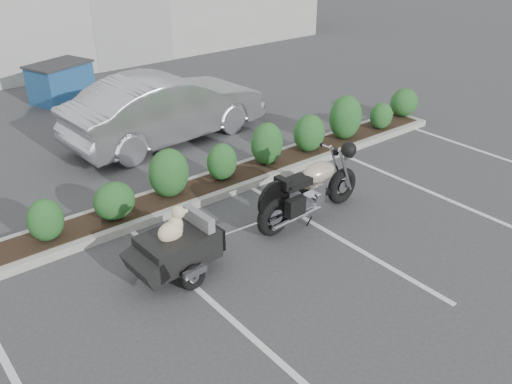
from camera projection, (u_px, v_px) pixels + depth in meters
ground at (259, 244)px, 9.21m from camera, size 90.00×90.00×0.00m
planter_kerb at (230, 180)px, 11.25m from camera, size 12.00×1.00×0.15m
motorcycle at (311, 190)px, 9.74m from camera, size 2.51×0.85×1.44m
pet_trailer at (177, 246)px, 8.24m from camera, size 2.00×1.12×1.19m
sedan at (166, 108)px, 13.04m from camera, size 5.10×2.11×1.64m
dumpster at (61, 82)px, 15.87m from camera, size 2.01×1.68×1.13m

